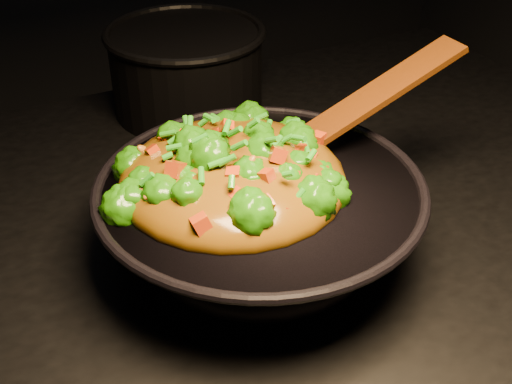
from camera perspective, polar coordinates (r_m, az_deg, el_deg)
name	(u,v)px	position (r m, az deg, el deg)	size (l,w,h in m)	color
wok	(260,222)	(0.75, 0.34, -2.66)	(0.37, 0.37, 0.10)	black
stir_fry	(232,149)	(0.71, -2.16, 3.85)	(0.26, 0.26, 0.09)	#226A07
spatula	(359,106)	(0.80, 9.18, 7.57)	(0.30, 0.04, 0.01)	#371608
back_pot	(187,70)	(1.09, -6.15, 10.75)	(0.25, 0.25, 0.14)	black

